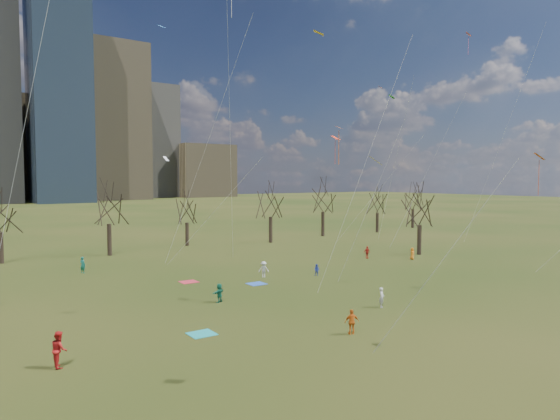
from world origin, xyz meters
TOP-DOWN VIEW (x-y plane):
  - ground at (0.00, 0.00)m, footprint 500.00×500.00m
  - bare_tree_row at (-0.09, 37.22)m, footprint 113.04×29.80m
  - blanket_teal at (-11.57, 3.98)m, footprint 1.60×1.50m
  - blanket_navy at (-0.78, 14.72)m, footprint 1.60×1.50m
  - blanket_crimson at (-5.59, 19.10)m, footprint 1.60×1.50m
  - person_1 at (2.55, 2.12)m, footprint 0.66×0.63m
  - person_2 at (-20.07, 3.17)m, footprint 0.75×0.95m
  - person_4 at (-3.84, -1.44)m, footprint 1.01×0.73m
  - person_5 at (-6.84, 10.58)m, footprint 1.43×1.07m
  - person_8 at (6.29, 14.55)m, footprint 0.70×0.72m
  - person_9 at (1.49, 16.99)m, footprint 1.18×1.02m
  - person_10 at (18.32, 19.63)m, footprint 0.93×0.52m
  - person_12 at (22.14, 15.85)m, footprint 0.65×0.81m
  - person_13 at (-12.75, 29.43)m, footprint 0.69×0.75m
  - kites_airborne at (7.50, 11.56)m, footprint 63.21×37.70m

SIDE VIEW (x-z plane):
  - ground at x=0.00m, z-range 0.00..0.00m
  - blanket_teal at x=-11.57m, z-range 0.00..0.03m
  - blanket_navy at x=-0.78m, z-range 0.00..0.03m
  - blanket_crimson at x=-5.59m, z-range 0.00..0.03m
  - person_8 at x=6.29m, z-range 0.00..1.18m
  - person_12 at x=22.14m, z-range 0.00..1.44m
  - person_5 at x=-6.84m, z-range 0.00..1.50m
  - person_10 at x=18.32m, z-range 0.00..1.50m
  - person_1 at x=2.55m, z-range 0.00..1.53m
  - person_9 at x=1.49m, z-range 0.00..1.59m
  - person_4 at x=-3.84m, z-range 0.00..1.59m
  - person_13 at x=-12.75m, z-range 0.00..1.73m
  - person_2 at x=-20.07m, z-range 0.00..1.89m
  - bare_tree_row at x=-0.09m, z-range 1.37..10.87m
  - kites_airborne at x=7.50m, z-range -1.35..26.35m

